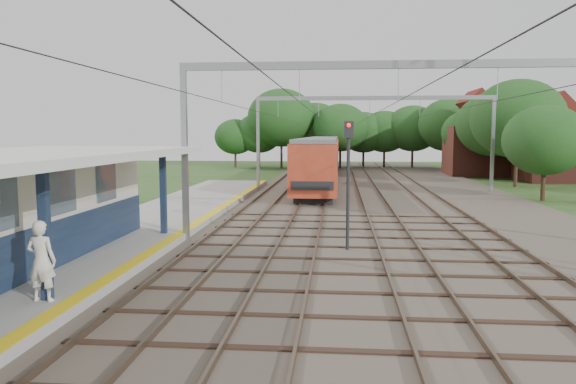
{
  "coord_description": "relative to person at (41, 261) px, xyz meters",
  "views": [
    {
      "loc": [
        1.02,
        -6.51,
        4.31
      ],
      "look_at": [
        -1.32,
        19.18,
        1.6
      ],
      "focal_mm": 35.0,
      "sensor_mm": 36.0,
      "label": 1
    }
  ],
  "objects": [
    {
      "name": "ballast_bed",
      "position": [
        9.94,
        24.14,
        -1.27
      ],
      "size": [
        18.0,
        90.0,
        0.1
      ],
      "primitive_type": "cube",
      "color": "#473D33",
      "rests_on": "ground"
    },
    {
      "name": "platform",
      "position": [
        -1.56,
        8.14,
        -1.15
      ],
      "size": [
        5.0,
        52.0,
        0.35
      ],
      "primitive_type": "cube",
      "color": "gray",
      "rests_on": "ground"
    },
    {
      "name": "yellow_stripe",
      "position": [
        0.69,
        8.14,
        -0.97
      ],
      "size": [
        0.45,
        52.0,
        0.01
      ],
      "primitive_type": "cube",
      "color": "yellow",
      "rests_on": "platform"
    },
    {
      "name": "rail_tracks",
      "position": [
        7.44,
        24.14,
        -1.15
      ],
      "size": [
        11.8,
        88.0,
        0.15
      ],
      "color": "brown",
      "rests_on": "ballast_bed"
    },
    {
      "name": "catenary_system",
      "position": [
        9.33,
        19.42,
        4.19
      ],
      "size": [
        17.22,
        88.0,
        7.0
      ],
      "color": "gray",
      "rests_on": "ground"
    },
    {
      "name": "tree_band",
      "position": [
        9.79,
        51.26,
        3.6
      ],
      "size": [
        31.72,
        30.88,
        8.82
      ],
      "color": "#382619",
      "rests_on": "ground"
    },
    {
      "name": "house_near",
      "position": [
        26.94,
        40.14,
        1.67
      ],
      "size": [
        7.0,
        6.12,
        7.89
      ],
      "color": "brown",
      "rests_on": "ground"
    },
    {
      "name": "house_far",
      "position": [
        21.94,
        46.14,
        1.91
      ],
      "size": [
        8.0,
        6.12,
        8.66
      ],
      "color": "brown",
      "rests_on": "ground"
    },
    {
      "name": "person",
      "position": [
        0.0,
        0.0,
        0.0
      ],
      "size": [
        0.73,
        0.49,
        1.94
      ],
      "primitive_type": "imported",
      "rotation": [
        0.0,
        0.0,
        3.1
      ],
      "color": "silver",
      "rests_on": "platform"
    },
    {
      "name": "train",
      "position": [
        5.44,
        38.0,
        0.83
      ],
      "size": [
        2.93,
        36.5,
        3.85
      ],
      "color": "black",
      "rests_on": "ballast_bed"
    },
    {
      "name": "signal_post",
      "position": [
        7.29,
        7.8,
        1.76
      ],
      "size": [
        0.34,
        0.29,
        4.74
      ],
      "rotation": [
        0.0,
        0.0,
        0.07
      ],
      "color": "black",
      "rests_on": "ground"
    }
  ]
}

